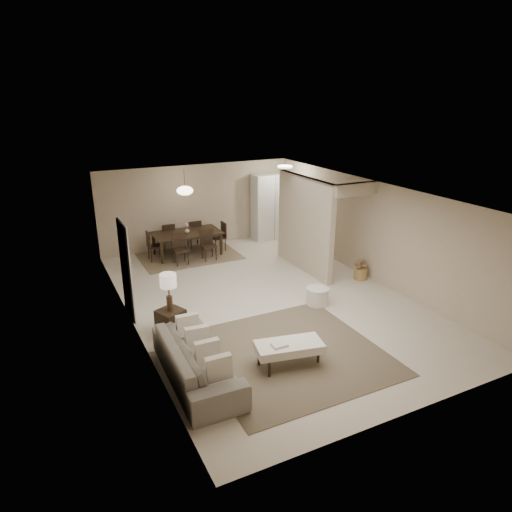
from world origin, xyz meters
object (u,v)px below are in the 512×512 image
sofa (197,361)px  side_table (171,322)px  pantry_cabinet (271,207)px  wicker_basket (361,273)px  round_pouf (317,296)px  ottoman_bench (289,347)px  dining_table (188,244)px

sofa → side_table: sofa is taller
pantry_cabinet → wicker_basket: pantry_cabinet is taller
side_table → round_pouf: size_ratio=1.00×
side_table → round_pouf: side_table is taller
ottoman_bench → pantry_cabinet: bearing=75.7°
sofa → dining_table: 6.25m
ottoman_bench → side_table: 2.50m
wicker_basket → dining_table: dining_table is taller
pantry_cabinet → wicker_basket: size_ratio=6.14×
wicker_basket → dining_table: bearing=132.4°
sofa → round_pouf: bearing=-64.6°
pantry_cabinet → wicker_basket: bearing=-84.5°
round_pouf → ottoman_bench: bearing=-134.8°
pantry_cabinet → side_table: pantry_cabinet is taller
side_table → dining_table: 4.65m
ottoman_bench → dining_table: (0.24, 6.28, 0.01)m
round_pouf → pantry_cabinet: bearing=73.8°
side_table → round_pouf: bearing=-3.1°
pantry_cabinet → dining_table: (-2.98, -0.45, -0.71)m
side_table → dining_table: (1.77, 4.29, 0.09)m
sofa → dining_table: size_ratio=1.21×
pantry_cabinet → round_pouf: 5.20m
side_table → wicker_basket: (5.15, 0.59, -0.11)m
ottoman_bench → round_pouf: ottoman_bench is taller
sofa → ottoman_bench: 1.61m
pantry_cabinet → side_table: 6.76m
pantry_cabinet → sofa: pantry_cabinet is taller
round_pouf → wicker_basket: (1.83, 0.78, -0.05)m
sofa → wicker_basket: bearing=-65.0°
dining_table → wicker_basket: bearing=-47.4°
pantry_cabinet → dining_table: 3.10m
dining_table → pantry_cabinet: bearing=8.8°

